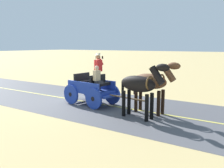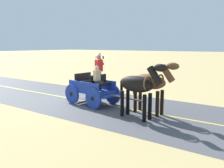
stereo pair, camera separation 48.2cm
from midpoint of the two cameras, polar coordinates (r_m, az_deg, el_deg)
ground_plane at (r=12.60m, az=-5.95°, el=-3.97°), size 200.00×200.00×0.00m
road_surface at (r=12.60m, az=-5.95°, el=-3.95°), size 5.61×160.00×0.01m
road_centre_stripe at (r=12.60m, az=-5.95°, el=-3.93°), size 0.12×160.00×0.00m
horse_drawn_carriage at (r=11.71m, az=-3.29°, el=-0.87°), size 1.69×4.51×2.50m
horse_near_side at (r=10.09m, az=10.63°, el=0.27°), size 0.72×2.14×2.21m
horse_off_side at (r=9.35m, az=7.76°, el=-0.36°), size 0.75×2.15×2.21m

